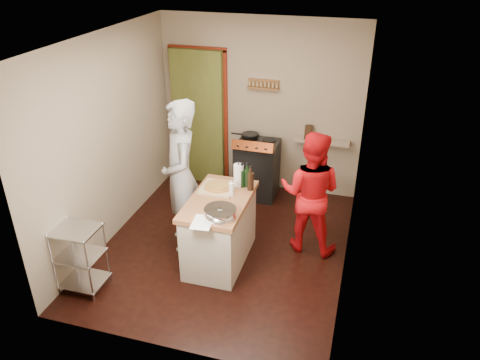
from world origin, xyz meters
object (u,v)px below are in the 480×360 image
island (220,228)px  stove (257,168)px  person_stripe (181,177)px  person_red (310,193)px  wire_shelving (80,256)px

island → stove: bearing=89.3°
island → person_stripe: 0.77m
stove → person_stripe: bearing=-110.9°
island → person_red: (0.97, 0.56, 0.33)m
stove → wire_shelving: bearing=-116.9°
island → person_red: 1.17m
island → person_red: bearing=30.1°
person_stripe → stove: bearing=128.6°
wire_shelving → stove: bearing=63.1°
wire_shelving → person_stripe: size_ratio=0.42×
person_stripe → person_red: 1.57m
stove → person_red: person_red is taller
wire_shelving → person_red: person_red is taller
wire_shelving → person_stripe: (0.76, 1.13, 0.52)m
stove → person_red: (0.95, -1.13, 0.34)m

